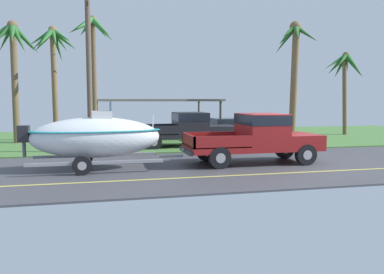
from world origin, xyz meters
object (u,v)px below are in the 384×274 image
object	(u,v)px
palm_tree_mid	(294,54)
palm_tree_far_right	(53,51)
parked_sedan_near	(237,130)
carport_awning	(154,101)
palm_tree_near_left	(13,49)
parked_pickup_background	(189,128)
utility_pole	(89,70)
palm_tree_far_left	(92,42)
palm_tree_near_right	(345,70)
pickup_truck_towing	(261,136)
boat_on_trailer	(95,137)

from	to	relation	value
palm_tree_mid	palm_tree_far_right	distance (m)	14.27
parked_sedan_near	carport_awning	xyz separation A→B (m)	(-4.39, 3.83, 1.74)
palm_tree_near_left	palm_tree_far_right	world-z (taller)	palm_tree_near_left
parked_pickup_background	utility_pole	distance (m)	5.85
palm_tree_far_right	palm_tree_far_left	bearing A→B (deg)	-38.81
palm_tree_mid	palm_tree_far_left	size ratio (longest dim) A/B	0.99
carport_awning	palm_tree_far_right	bearing A→B (deg)	-169.79
palm_tree_near_right	palm_tree_far_right	bearing A→B (deg)	178.60
parked_pickup_background	palm_tree_mid	size ratio (longest dim) A/B	0.79
palm_tree_far_left	palm_tree_far_right	bearing A→B (deg)	141.19
pickup_truck_towing	parked_pickup_background	world-z (taller)	pickup_truck_towing
pickup_truck_towing	parked_sedan_near	world-z (taller)	pickup_truck_towing
boat_on_trailer	utility_pole	world-z (taller)	utility_pole
parked_pickup_background	palm_tree_far_right	world-z (taller)	palm_tree_far_right
parked_pickup_background	palm_tree_near_right	world-z (taller)	palm_tree_near_right
carport_awning	palm_tree_near_left	world-z (taller)	palm_tree_near_left
pickup_truck_towing	palm_tree_mid	distance (m)	9.80
palm_tree_near_left	utility_pole	size ratio (longest dim) A/B	0.93
pickup_truck_towing	palm_tree_near_right	size ratio (longest dim) A/B	0.95
parked_sedan_near	pickup_truck_towing	bearing A→B (deg)	-103.27
parked_pickup_background	palm_tree_near_left	distance (m)	10.70
palm_tree_near_right	palm_tree_far_right	xyz separation A→B (m)	(-19.21, 0.47, 0.81)
parked_sedan_near	carport_awning	size ratio (longest dim) A/B	0.58
palm_tree_far_right	parked_sedan_near	bearing A→B (deg)	-14.51
boat_on_trailer	carport_awning	distance (m)	12.25
palm_tree_far_left	palm_tree_far_right	xyz separation A→B (m)	(-2.29, 1.85, -0.31)
pickup_truck_towing	palm_tree_near_right	distance (m)	14.93
palm_tree_near_left	palm_tree_far_left	size ratio (longest dim) A/B	0.95
utility_pole	palm_tree_near_right	bearing A→B (deg)	18.05
palm_tree_far_right	pickup_truck_towing	bearing A→B (deg)	-50.31
pickup_truck_towing	parked_sedan_near	xyz separation A→B (m)	(1.83, 7.76, -0.39)
boat_on_trailer	palm_tree_near_left	bearing A→B (deg)	115.07
pickup_truck_towing	boat_on_trailer	xyz separation A→B (m)	(-6.30, 0.00, 0.10)
palm_tree_near_right	pickup_truck_towing	bearing A→B (deg)	-136.33
parked_pickup_background	palm_tree_far_left	world-z (taller)	palm_tree_far_left
palm_tree_near_left	palm_tree_mid	distance (m)	16.00
parked_pickup_background	palm_tree_far_right	xyz separation A→B (m)	(-7.15, 4.81, 4.34)
parked_pickup_background	palm_tree_far_right	size ratio (longest dim) A/B	0.82
palm_tree_mid	palm_tree_far_right	size ratio (longest dim) A/B	1.04
palm_tree_near_right	palm_tree_far_right	world-z (taller)	palm_tree_far_right
palm_tree_near_left	palm_tree_near_right	size ratio (longest dim) A/B	1.18
parked_pickup_background	palm_tree_near_right	size ratio (longest dim) A/B	0.97
palm_tree_near_right	palm_tree_far_left	distance (m)	17.00
pickup_truck_towing	carport_awning	size ratio (longest dim) A/B	0.69
boat_on_trailer	palm_tree_mid	world-z (taller)	palm_tree_mid
boat_on_trailer	palm_tree_near_left	distance (m)	11.11
carport_awning	palm_tree_near_right	bearing A→B (deg)	-6.89
carport_awning	utility_pole	size ratio (longest dim) A/B	1.08
palm_tree_near_left	palm_tree_mid	bearing A→B (deg)	-7.62
palm_tree_near_left	palm_tree_mid	world-z (taller)	palm_tree_mid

